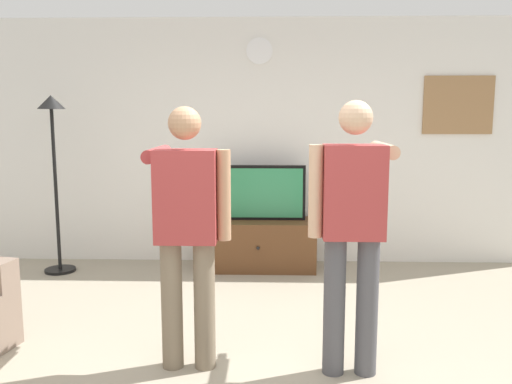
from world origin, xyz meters
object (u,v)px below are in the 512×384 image
object	(u,v)px
tv_stand	(259,244)
person_standing_nearer_couch	(353,223)
wall_clock	(259,51)
television	(259,193)
person_standing_nearer_lamp	(187,224)
framed_picture	(458,105)
floor_lamp	(53,147)

from	to	relation	value
tv_stand	person_standing_nearer_couch	size ratio (longest dim) A/B	0.69
wall_clock	television	bearing A→B (deg)	-90.00
tv_stand	television	size ratio (longest dim) A/B	1.22
television	person_standing_nearer_lamp	xyz separation A→B (m)	(-0.41, -2.32, 0.14)
wall_clock	framed_picture	xyz separation A→B (m)	(2.16, 0.00, -0.58)
television	framed_picture	bearing A→B (deg)	6.57
wall_clock	person_standing_nearer_lamp	distance (m)	2.94
wall_clock	framed_picture	size ratio (longest dim) A/B	0.38
framed_picture	person_standing_nearer_couch	size ratio (longest dim) A/B	0.43
floor_lamp	person_standing_nearer_lamp	size ratio (longest dim) A/B	1.08
floor_lamp	framed_picture	bearing A→B (deg)	6.32
tv_stand	wall_clock	world-z (taller)	wall_clock
television	person_standing_nearer_couch	size ratio (longest dim) A/B	0.57
tv_stand	person_standing_nearer_couch	distance (m)	2.53
tv_stand	floor_lamp	size ratio (longest dim) A/B	0.66
television	person_standing_nearer_couch	distance (m)	2.47
person_standing_nearer_couch	television	bearing A→B (deg)	105.29
framed_picture	person_standing_nearer_lamp	distance (m)	3.72
person_standing_nearer_lamp	person_standing_nearer_couch	world-z (taller)	person_standing_nearer_couch
floor_lamp	person_standing_nearer_couch	xyz separation A→B (m)	(2.77, -2.15, -0.34)
tv_stand	person_standing_nearer_couch	xyz separation A→B (m)	(0.65, -2.33, 0.73)
wall_clock	floor_lamp	size ratio (longest dim) A/B	0.15
wall_clock	framed_picture	bearing A→B (deg)	0.13
wall_clock	person_standing_nearer_lamp	size ratio (longest dim) A/B	0.16
tv_stand	framed_picture	distance (m)	2.64
tv_stand	wall_clock	xyz separation A→B (m)	(0.00, 0.29, 2.07)
television	person_standing_nearer_couch	bearing A→B (deg)	-74.71
person_standing_nearer_lamp	person_standing_nearer_couch	distance (m)	1.06
framed_picture	floor_lamp	xyz separation A→B (m)	(-4.28, -0.47, -0.43)
floor_lamp	person_standing_nearer_couch	world-z (taller)	floor_lamp
framed_picture	wall_clock	bearing A→B (deg)	-179.87
framed_picture	person_standing_nearer_lamp	world-z (taller)	framed_picture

